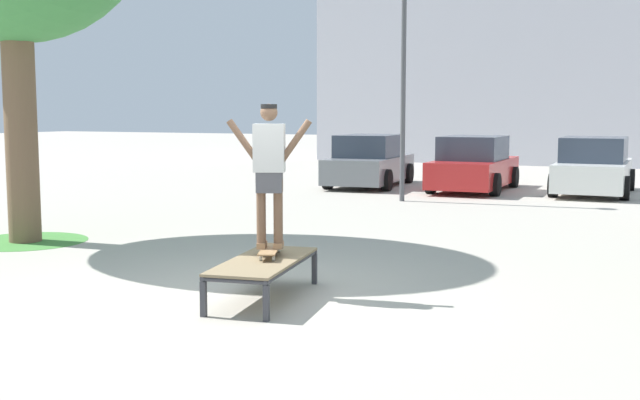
{
  "coord_description": "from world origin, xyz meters",
  "views": [
    {
      "loc": [
        4.75,
        -7.96,
        2.15
      ],
      "look_at": [
        0.32,
        1.26,
        1.0
      ],
      "focal_mm": 43.99,
      "sensor_mm": 36.0,
      "label": 1
    }
  ],
  "objects_px": {
    "car_red": "(474,165)",
    "skate_box": "(264,264)",
    "car_grey": "(369,162)",
    "car_white": "(594,168)",
    "skateboard": "(270,250)",
    "light_post": "(404,41)",
    "skater": "(269,165)"
  },
  "relations": [
    {
      "from": "skater",
      "to": "car_grey",
      "type": "xyz_separation_m",
      "value": [
        -4.11,
        13.24,
        -0.84
      ]
    },
    {
      "from": "skate_box",
      "to": "skateboard",
      "type": "bearing_deg",
      "value": 100.38
    },
    {
      "from": "skater",
      "to": "light_post",
      "type": "bearing_deg",
      "value": 100.92
    },
    {
      "from": "car_grey",
      "to": "skate_box",
      "type": "bearing_deg",
      "value": -72.88
    },
    {
      "from": "skateboard",
      "to": "car_red",
      "type": "bearing_deg",
      "value": 94.41
    },
    {
      "from": "skater",
      "to": "car_grey",
      "type": "relative_size",
      "value": 0.39
    },
    {
      "from": "car_white",
      "to": "car_red",
      "type": "bearing_deg",
      "value": -171.26
    },
    {
      "from": "skater",
      "to": "car_red",
      "type": "xyz_separation_m",
      "value": [
        -1.02,
        13.27,
        -0.84
      ]
    },
    {
      "from": "skate_box",
      "to": "skater",
      "type": "xyz_separation_m",
      "value": [
        -0.04,
        0.22,
        1.12
      ]
    },
    {
      "from": "car_grey",
      "to": "car_white",
      "type": "height_order",
      "value": "same"
    },
    {
      "from": "car_grey",
      "to": "car_red",
      "type": "bearing_deg",
      "value": 0.66
    },
    {
      "from": "skater",
      "to": "car_grey",
      "type": "height_order",
      "value": "skater"
    },
    {
      "from": "car_grey",
      "to": "car_white",
      "type": "xyz_separation_m",
      "value": [
        6.17,
        0.51,
        0.0
      ]
    },
    {
      "from": "car_red",
      "to": "skate_box",
      "type": "bearing_deg",
      "value": -85.49
    },
    {
      "from": "light_post",
      "to": "skate_box",
      "type": "bearing_deg",
      "value": -79.09
    },
    {
      "from": "car_grey",
      "to": "light_post",
      "type": "height_order",
      "value": "light_post"
    },
    {
      "from": "skateboard",
      "to": "car_white",
      "type": "xyz_separation_m",
      "value": [
        2.06,
        13.75,
        0.15
      ]
    },
    {
      "from": "skate_box",
      "to": "light_post",
      "type": "relative_size",
      "value": 0.34
    },
    {
      "from": "skate_box",
      "to": "car_red",
      "type": "distance_m",
      "value": 13.54
    },
    {
      "from": "car_red",
      "to": "light_post",
      "type": "height_order",
      "value": "light_post"
    },
    {
      "from": "skate_box",
      "to": "car_grey",
      "type": "relative_size",
      "value": 0.46
    },
    {
      "from": "skateboard",
      "to": "car_red",
      "type": "distance_m",
      "value": 13.32
    },
    {
      "from": "skate_box",
      "to": "skater",
      "type": "relative_size",
      "value": 1.18
    },
    {
      "from": "skater",
      "to": "car_white",
      "type": "relative_size",
      "value": 0.4
    },
    {
      "from": "car_white",
      "to": "skateboard",
      "type": "bearing_deg",
      "value": -98.52
    },
    {
      "from": "skateboard",
      "to": "car_grey",
      "type": "height_order",
      "value": "car_grey"
    },
    {
      "from": "car_white",
      "to": "light_post",
      "type": "xyz_separation_m",
      "value": [
        -3.98,
        -3.78,
        3.13
      ]
    },
    {
      "from": "car_grey",
      "to": "skater",
      "type": "bearing_deg",
      "value": -72.77
    },
    {
      "from": "skate_box",
      "to": "light_post",
      "type": "height_order",
      "value": "light_post"
    },
    {
      "from": "skateboard",
      "to": "car_red",
      "type": "relative_size",
      "value": 0.19
    },
    {
      "from": "car_red",
      "to": "skateboard",
      "type": "bearing_deg",
      "value": -85.59
    },
    {
      "from": "car_white",
      "to": "car_grey",
      "type": "bearing_deg",
      "value": -175.27
    }
  ]
}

